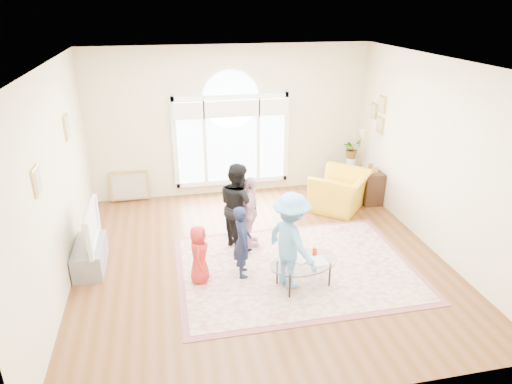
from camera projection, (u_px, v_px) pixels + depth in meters
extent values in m
plane|color=#5B3314|center=(260.00, 259.00, 7.68)|extent=(6.00, 6.00, 0.00)
plane|color=beige|center=(231.00, 122.00, 9.75)|extent=(6.00, 0.00, 6.00)
plane|color=beige|center=(328.00, 276.00, 4.35)|extent=(6.00, 0.00, 6.00)
plane|color=beige|center=(55.00, 184.00, 6.49)|extent=(0.00, 6.00, 6.00)
plane|color=beige|center=(436.00, 157.00, 7.61)|extent=(0.00, 6.00, 6.00)
plane|color=white|center=(261.00, 63.00, 6.43)|extent=(6.00, 6.00, 0.00)
cube|color=white|center=(233.00, 181.00, 10.25)|extent=(2.50, 0.08, 0.10)
cube|color=white|center=(231.00, 97.00, 9.50)|extent=(2.50, 0.08, 0.10)
cube|color=white|center=(175.00, 144.00, 9.65)|extent=(0.10, 0.08, 2.00)
cube|color=white|center=(286.00, 137.00, 10.10)|extent=(0.10, 0.08, 2.00)
cube|color=#C6E2FF|center=(190.00, 143.00, 9.71)|extent=(0.55, 0.02, 1.80)
cube|color=#C6E2FF|center=(272.00, 138.00, 10.04)|extent=(0.55, 0.02, 1.80)
cube|color=#C6E2FF|center=(232.00, 141.00, 9.88)|extent=(1.10, 0.02, 1.80)
cylinder|color=#C6E2FF|center=(231.00, 99.00, 9.52)|extent=(1.20, 0.02, 1.20)
cube|color=white|center=(205.00, 142.00, 9.76)|extent=(0.07, 0.04, 1.80)
cube|color=white|center=(258.00, 139.00, 9.98)|extent=(0.07, 0.04, 1.80)
cube|color=white|center=(188.00, 110.00, 9.35)|extent=(0.65, 0.12, 0.35)
cube|color=white|center=(232.00, 108.00, 9.52)|extent=(1.20, 0.12, 0.35)
cube|color=white|center=(273.00, 107.00, 9.69)|extent=(0.65, 0.12, 0.35)
cube|color=tan|center=(67.00, 127.00, 7.47)|extent=(0.03, 0.34, 0.40)
cube|color=#ADA38E|center=(68.00, 127.00, 7.47)|extent=(0.01, 0.28, 0.34)
cube|color=tan|center=(37.00, 181.00, 5.53)|extent=(0.03, 0.30, 0.36)
cube|color=#ADA38E|center=(39.00, 181.00, 5.53)|extent=(0.01, 0.24, 0.30)
cube|color=tan|center=(382.00, 104.00, 9.28)|extent=(0.03, 0.28, 0.34)
cube|color=#ADA38E|center=(381.00, 104.00, 9.28)|extent=(0.01, 0.22, 0.28)
cube|color=tan|center=(380.00, 125.00, 9.45)|extent=(0.03, 0.28, 0.34)
cube|color=#ADA38E|center=(379.00, 125.00, 9.45)|extent=(0.01, 0.22, 0.28)
cube|color=tan|center=(374.00, 111.00, 9.68)|extent=(0.03, 0.26, 0.32)
cube|color=#ADA38E|center=(373.00, 111.00, 9.68)|extent=(0.01, 0.20, 0.26)
cube|color=beige|center=(296.00, 268.00, 7.40)|extent=(3.60, 2.60, 0.02)
cube|color=#8A4D4F|center=(296.00, 268.00, 7.40)|extent=(3.80, 2.80, 0.01)
cube|color=gray|center=(90.00, 256.00, 7.35)|extent=(0.45, 1.00, 0.42)
imported|color=black|center=(85.00, 227.00, 7.14)|extent=(0.15, 1.11, 0.64)
cube|color=#66C9E0|center=(91.00, 226.00, 7.16)|extent=(0.02, 0.91, 0.52)
ellipsoid|color=silver|center=(304.00, 262.00, 6.80)|extent=(1.21, 0.92, 0.02)
cylinder|color=black|center=(316.00, 263.00, 7.18)|extent=(0.03, 0.03, 0.40)
cylinder|color=black|center=(277.00, 273.00, 6.91)|extent=(0.03, 0.03, 0.40)
cylinder|color=black|center=(330.00, 276.00, 6.85)|extent=(0.03, 0.03, 0.40)
cylinder|color=black|center=(290.00, 287.00, 6.58)|extent=(0.03, 0.03, 0.40)
imported|color=#B2A58C|center=(294.00, 262.00, 6.77)|extent=(0.34, 0.36, 0.03)
imported|color=#B2A58C|center=(312.00, 262.00, 6.76)|extent=(0.23, 0.30, 0.02)
cylinder|color=red|center=(315.00, 252.00, 6.95)|extent=(0.07, 0.07, 0.12)
imported|color=gold|center=(341.00, 191.00, 9.40)|extent=(1.56, 1.57, 0.77)
cube|color=black|center=(371.00, 187.00, 9.66)|extent=(0.40, 0.50, 0.70)
cylinder|color=black|center=(358.00, 196.00, 10.09)|extent=(0.20, 0.20, 0.02)
cylinder|color=#BD863A|center=(361.00, 168.00, 9.82)|extent=(0.02, 0.02, 1.35)
cone|color=#CCB284|center=(364.00, 135.00, 9.54)|extent=(0.28, 0.28, 0.22)
cylinder|color=white|center=(350.00, 172.00, 10.49)|extent=(0.20, 0.20, 0.70)
imported|color=#33722D|center=(352.00, 148.00, 10.27)|extent=(0.50, 0.47, 0.45)
cube|color=tan|center=(131.00, 201.00, 9.87)|extent=(0.80, 0.14, 0.62)
imported|color=red|center=(199.00, 254.00, 6.88)|extent=(0.38, 0.50, 0.93)
imported|color=#161D39|center=(242.00, 241.00, 6.99)|extent=(0.31, 0.45, 1.17)
imported|color=black|center=(238.00, 206.00, 7.78)|extent=(0.77, 0.88, 1.52)
imported|color=#D59AAF|center=(250.00, 212.00, 7.83)|extent=(0.40, 0.78, 1.27)
imported|color=#5EA0D6|center=(291.00, 241.00, 6.66)|extent=(0.90, 1.11, 1.50)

